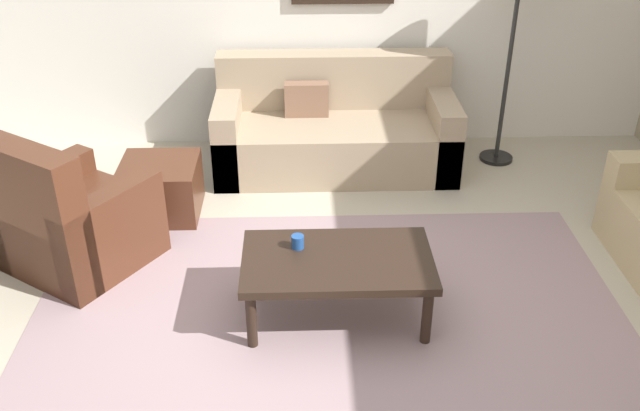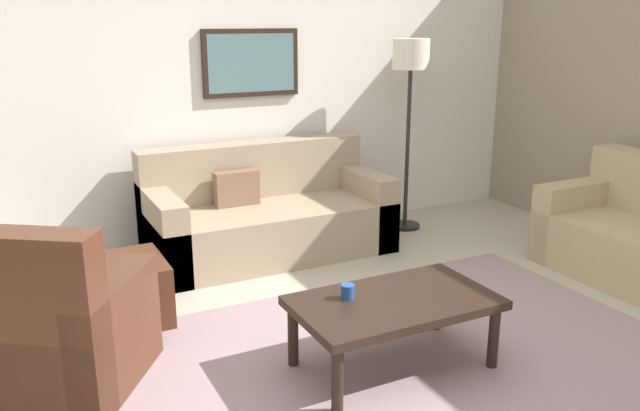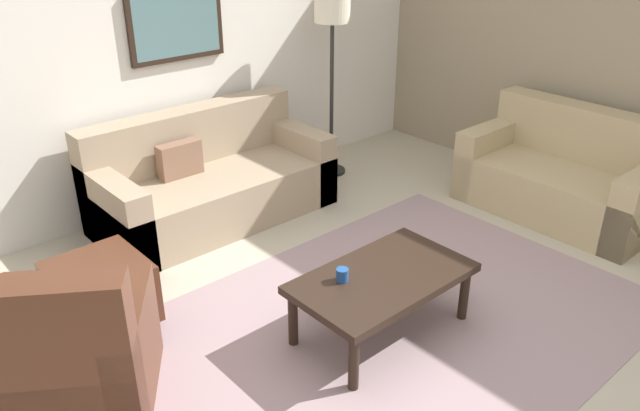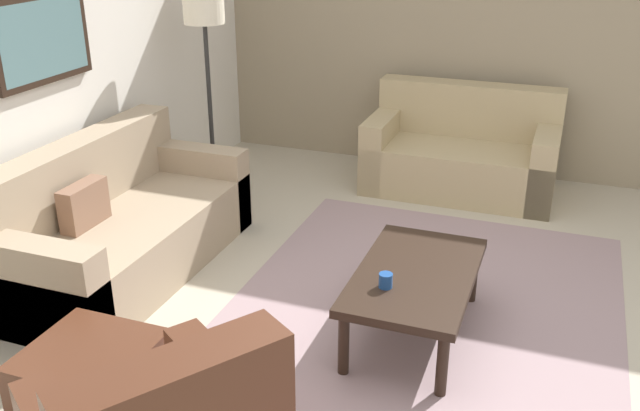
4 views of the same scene
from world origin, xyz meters
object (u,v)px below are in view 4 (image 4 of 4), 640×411
(lamp_standing, at_px, (205,29))
(couch_main, at_px, (113,229))
(couch_loveseat, at_px, (462,155))
(coffee_table, at_px, (415,279))
(ottoman, at_px, (93,384))
(cup, at_px, (386,280))
(framed_artwork, at_px, (42,39))

(lamp_standing, bearing_deg, couch_main, 179.62)
(couch_loveseat, bearing_deg, coffee_table, -176.71)
(couch_main, distance_m, ottoman, 1.56)
(couch_loveseat, xyz_separation_m, coffee_table, (-2.42, -0.14, 0.06))
(ottoman, xyz_separation_m, lamp_standing, (2.72, 0.81, 1.21))
(coffee_table, bearing_deg, cup, 153.30)
(ottoman, distance_m, cup, 1.55)
(ottoman, height_order, coffee_table, coffee_table)
(couch_main, bearing_deg, lamp_standing, -0.38)
(couch_loveseat, bearing_deg, cup, -179.47)
(framed_artwork, bearing_deg, coffee_table, -93.84)
(couch_main, height_order, lamp_standing, lamp_standing)
(ottoman, bearing_deg, coffee_table, -45.70)
(lamp_standing, bearing_deg, ottoman, -163.41)
(ottoman, relative_size, cup, 6.91)
(coffee_table, height_order, lamp_standing, lamp_standing)
(coffee_table, relative_size, cup, 13.58)
(cup, height_order, lamp_standing, lamp_standing)
(couch_main, distance_m, framed_artwork, 1.29)
(lamp_standing, bearing_deg, coffee_table, -125.55)
(coffee_table, relative_size, lamp_standing, 0.64)
(couch_loveseat, height_order, coffee_table, couch_loveseat)
(couch_main, height_order, cup, couch_main)
(ottoman, height_order, framed_artwork, framed_artwork)
(lamp_standing, xyz_separation_m, framed_artwork, (-1.32, 0.43, 0.11))
(ottoman, xyz_separation_m, cup, (1.01, -1.15, 0.25))
(ottoman, bearing_deg, couch_loveseat, -17.17)
(ottoman, xyz_separation_m, coffee_table, (1.24, -1.27, 0.16))
(couch_main, relative_size, lamp_standing, 1.14)
(coffee_table, distance_m, cup, 0.27)
(coffee_table, bearing_deg, framed_artwork, 86.16)
(couch_main, xyz_separation_m, cup, (-0.31, -1.97, 0.15))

